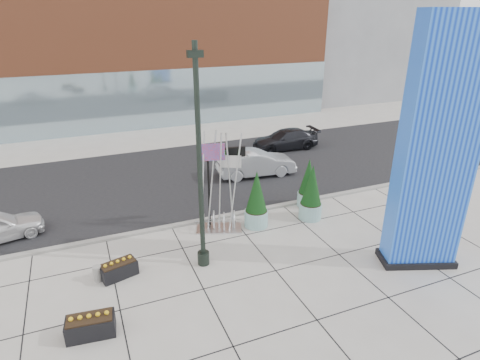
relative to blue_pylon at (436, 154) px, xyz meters
name	(u,v)px	position (x,y,z in m)	size (l,w,h in m)	color
ground	(243,263)	(-6.60, 2.60, -4.65)	(160.00, 160.00, 0.00)	#9E9991
street_asphalt	(180,177)	(-6.60, 12.60, -4.64)	(80.00, 12.00, 0.02)	black
curb_edge	(211,219)	(-6.60, 6.60, -4.59)	(80.00, 0.30, 0.12)	gray
tower_podium	(141,58)	(-5.60, 29.60, 0.85)	(34.00, 10.00, 11.00)	#9A4C2C
tower_glass_front	(154,100)	(-5.60, 24.80, -2.15)	(34.00, 0.60, 5.00)	#8CA5B2
building_grey_parking	(337,17)	(19.40, 34.60, 4.35)	(20.00, 18.00, 18.00)	slate
blue_pylon	(436,154)	(0.00, 0.00, 0.00)	(3.15, 2.20, 9.62)	#0D36CD
lamp_post	(200,184)	(-8.10, 3.16, -1.11)	(0.55, 0.47, 8.63)	black
public_art_sculpture	(219,205)	(-6.54, 5.59, -3.39)	(2.34, 1.73, 4.78)	silver
concrete_bollard	(97,274)	(-12.15, 3.62, -4.33)	(0.33, 0.33, 0.63)	gray
overhead_street_sign	(222,159)	(-6.20, 6.06, -1.34)	(1.82, 0.42, 3.85)	black
round_planter_east	(311,194)	(-2.00, 4.92, -3.32)	(1.12, 1.12, 2.80)	#8ABAB8
round_planter_mid	(308,184)	(-1.40, 6.20, -3.41)	(1.05, 1.05, 2.62)	#8ABAB8
round_planter_west	(256,200)	(-4.80, 5.24, -3.31)	(1.13, 1.13, 2.82)	#8ABAB8
box_planter_north	(119,269)	(-11.38, 3.60, -4.30)	(1.49, 1.01, 0.75)	black
box_planter_south	(91,325)	(-12.57, 0.79, -4.27)	(1.56, 0.91, 0.81)	black
car_silver_mid	(256,163)	(-2.14, 11.10, -3.84)	(1.70, 4.87, 1.61)	#B7B9BF
car_dark_east	(285,140)	(2.10, 15.10, -3.92)	(2.02, 4.98, 1.44)	black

